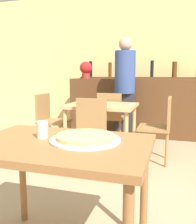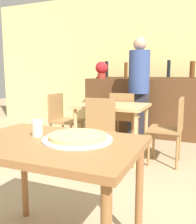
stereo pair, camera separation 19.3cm
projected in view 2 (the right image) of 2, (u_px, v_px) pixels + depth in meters
wall_back at (161, 61)px, 4.95m from camera, size 8.00×0.05×2.80m
dining_table_near at (52, 156)px, 1.49m from camera, size 1.05×0.72×0.75m
dining_table_far at (112, 111)px, 3.41m from camera, size 0.94×0.73×0.74m
bar_counter at (155, 108)px, 4.63m from camera, size 2.60×0.56×1.06m
bar_back_shelf at (159, 75)px, 4.65m from camera, size 2.39×0.24×0.34m
chair_far_side_front at (97, 129)px, 2.94m from camera, size 0.40×0.40×0.86m
chair_far_side_back at (124, 115)px, 3.92m from camera, size 0.40×0.40×0.86m
chair_far_side_left at (62, 117)px, 3.74m from camera, size 0.40×0.40×0.86m
chair_far_side_right at (171, 125)px, 3.13m from camera, size 0.40×0.40×0.86m
pizza_tray at (77, 138)px, 1.49m from camera, size 0.42×0.42×0.04m
cheese_shaker at (37, 128)px, 1.57m from camera, size 0.07×0.07×0.10m
person_standing at (139, 86)px, 4.10m from camera, size 0.34×0.34×1.74m
potted_plant at (102, 69)px, 4.88m from camera, size 0.24×0.24×0.33m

